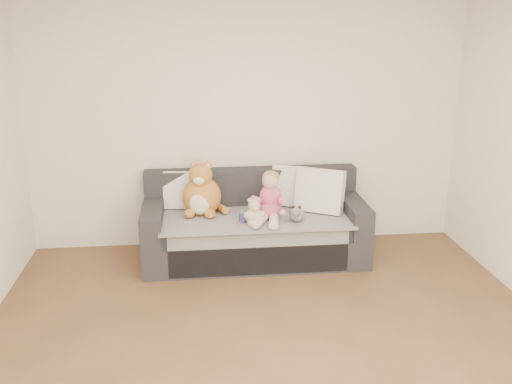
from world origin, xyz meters
TOP-DOWN VIEW (x-y plane):
  - room_shell at (0.00, 0.42)m, footprint 5.00×5.00m
  - sofa at (0.02, 2.06)m, footprint 2.20×0.94m
  - cushion_left at (-0.67, 2.30)m, footprint 0.43×0.23m
  - cushion_right_back at (0.46, 2.25)m, footprint 0.49×0.38m
  - cushion_right_front at (0.69, 2.04)m, footprint 0.52×0.42m
  - toddler at (0.16, 1.86)m, footprint 0.34×0.50m
  - plush_cat at (-0.49, 2.09)m, footprint 0.46×0.40m
  - teddy_bear at (-0.01, 1.73)m, footprint 0.21×0.16m
  - plush_cow at (0.40, 1.76)m, footprint 0.15×0.23m
  - sippy_cup at (-0.11, 1.81)m, footprint 0.11×0.09m

SIDE VIEW (x-z plane):
  - sofa at x=0.02m, z-range -0.12..0.73m
  - sippy_cup at x=-0.11m, z-range 0.48..0.60m
  - plush_cow at x=0.40m, z-range 0.46..0.64m
  - teddy_bear at x=-0.01m, z-range 0.45..0.71m
  - cushion_left at x=-0.67m, z-range 0.47..0.86m
  - toddler at x=0.16m, z-range 0.43..0.92m
  - cushion_right_back at x=0.46m, z-range 0.47..0.89m
  - plush_cat at x=-0.49m, z-range 0.39..0.98m
  - cushion_right_front at x=0.69m, z-range 0.47..0.92m
  - room_shell at x=0.00m, z-range -1.20..3.80m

